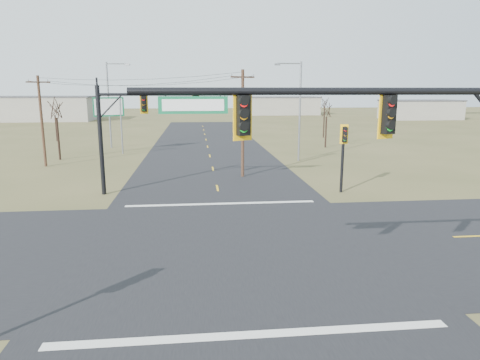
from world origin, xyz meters
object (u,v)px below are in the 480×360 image
object	(u,v)px
bare_tree_b	(54,109)
highway_sign	(109,114)
mast_arm_far	(143,117)
bare_tree_d	(325,103)
utility_pole_far	(42,120)
bare_tree_c	(327,109)
mast_arm_near	(401,147)
pedestal_signal_ne	(344,144)
streetlight_a	(298,106)
bare_tree_a	(56,108)
streetlight_c	(111,100)
utility_pole_near	(243,122)

from	to	relation	value
bare_tree_b	highway_sign	bearing A→B (deg)	-53.21
mast_arm_far	bare_tree_d	world-z (taller)	mast_arm_far
utility_pole_far	highway_sign	distance (m)	9.13
highway_sign	bare_tree_c	size ratio (longest dim) A/B	1.04
highway_sign	mast_arm_far	bearing A→B (deg)	-94.84
highway_sign	bare_tree_c	world-z (taller)	highway_sign
mast_arm_near	highway_sign	bearing A→B (deg)	90.71
mast_arm_near	pedestal_signal_ne	size ratio (longest dim) A/B	2.30
pedestal_signal_ne	bare_tree_c	size ratio (longest dim) A/B	0.79
mast_arm_far	utility_pole_far	world-z (taller)	utility_pole_far
mast_arm_near	streetlight_a	xyz separation A→B (m)	(4.62, 31.40, -0.00)
pedestal_signal_ne	bare_tree_a	xyz separation A→B (m)	(-24.37, 17.35, 1.92)
highway_sign	bare_tree_b	xyz separation A→B (m)	(-10.05, 13.44, 0.12)
pedestal_signal_ne	utility_pole_far	distance (m)	27.89
utility_pole_far	bare_tree_c	xyz separation A→B (m)	(30.68, 10.74, 0.39)
mast_arm_near	streetlight_c	xyz separation A→B (m)	(-16.04, 43.73, 0.33)
bare_tree_a	bare_tree_c	distance (m)	31.29
utility_pole_far	bare_tree_b	xyz separation A→B (m)	(-5.39, 21.29, 0.17)
bare_tree_d	bare_tree_c	bearing A→B (deg)	-105.65
bare_tree_c	bare_tree_d	xyz separation A→B (m)	(3.19, 11.39, 0.46)
bare_tree_a	bare_tree_b	distance (m)	18.13
bare_tree_a	streetlight_a	bearing A→B (deg)	-7.51
streetlight_a	streetlight_c	xyz separation A→B (m)	(-20.66, 12.33, 0.33)
mast_arm_far	streetlight_a	distance (m)	18.91
streetlight_c	mast_arm_near	bearing A→B (deg)	-56.33
pedestal_signal_ne	bare_tree_a	bearing A→B (deg)	158.27
streetlight_a	bare_tree_a	xyz separation A→B (m)	(-24.46, 3.23, -0.18)
streetlight_a	highway_sign	bearing A→B (deg)	160.54
utility_pole_far	bare_tree_c	bearing A→B (deg)	19.30
utility_pole_near	bare_tree_d	world-z (taller)	utility_pole_near
mast_arm_near	streetlight_c	bearing A→B (deg)	89.15
streetlight_a	bare_tree_c	world-z (taller)	streetlight_a
utility_pole_near	streetlight_c	distance (m)	24.62
bare_tree_d	streetlight_c	bearing A→B (deg)	-163.31
mast_arm_near	bare_tree_d	xyz separation A→B (m)	(13.92, 52.72, -0.28)
streetlight_c	bare_tree_a	distance (m)	9.88
bare_tree_a	bare_tree_d	world-z (taller)	bare_tree_a
pedestal_signal_ne	streetlight_a	size ratio (longest dim) A/B	0.49
streetlight_c	utility_pole_far	bearing A→B (deg)	-93.05
mast_arm_far	bare_tree_b	world-z (taller)	mast_arm_far
mast_arm_near	mast_arm_far	xyz separation A→B (m)	(-9.23, 18.53, -0.21)
mast_arm_far	streetlight_a	bearing A→B (deg)	19.91
pedestal_signal_ne	highway_sign	bearing A→B (deg)	146.85
streetlight_a	bare_tree_a	world-z (taller)	streetlight_a
highway_sign	mast_arm_near	bearing A→B (deg)	-90.08
utility_pole_near	bare_tree_d	distance (m)	33.04
streetlight_a	bare_tree_b	world-z (taller)	streetlight_a
utility_pole_near	utility_pole_far	distance (m)	19.40
pedestal_signal_ne	bare_tree_a	distance (m)	29.98
bare_tree_c	bare_tree_a	bearing A→B (deg)	-167.63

